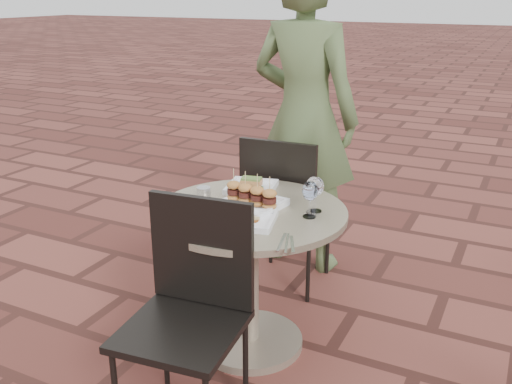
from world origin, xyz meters
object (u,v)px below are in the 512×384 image
at_px(chair_near, 191,296).
at_px(plate_salmon, 251,186).
at_px(cafe_table, 250,257).
at_px(diner, 304,118).
at_px(plate_tuna, 248,220).
at_px(plate_sliders, 251,199).
at_px(chair_far, 284,202).

height_order(chair_near, plate_salmon, chair_near).
xyz_separation_m(cafe_table, diner, (-0.14, 1.00, 0.47)).
bearing_deg(plate_tuna, diner, 100.09).
height_order(diner, plate_sliders, diner).
xyz_separation_m(chair_far, plate_salmon, (-0.03, -0.36, 0.20)).
height_order(chair_near, plate_sliders, chair_near).
bearing_deg(diner, chair_near, 101.41).
xyz_separation_m(chair_near, plate_sliders, (-0.02, 0.56, 0.22)).
xyz_separation_m(plate_salmon, plate_tuna, (0.18, -0.39, -0.00)).
distance_m(chair_near, diner, 1.59).
distance_m(cafe_table, plate_salmon, 0.38).
height_order(chair_far, diner, diner).
bearing_deg(plate_salmon, chair_near, -80.64).
distance_m(chair_far, chair_near, 1.14).
relative_size(diner, plate_sliders, 6.36).
distance_m(chair_far, diner, 0.57).
relative_size(chair_near, plate_tuna, 3.38).
xyz_separation_m(cafe_table, plate_sliders, (-0.01, 0.03, 0.29)).
bearing_deg(chair_near, plate_sliders, 85.70).
bearing_deg(diner, plate_sliders, 103.57).
height_order(chair_near, plate_tuna, chair_near).
bearing_deg(chair_near, plate_salmon, 93.35).
bearing_deg(plate_sliders, chair_near, -88.28).
bearing_deg(cafe_table, plate_tuna, -66.17).
height_order(plate_sliders, plate_tuna, plate_sliders).
height_order(diner, plate_tuna, diner).
relative_size(chair_near, plate_salmon, 3.34).
height_order(chair_near, diner, diner).
distance_m(diner, plate_tuna, 1.18).
xyz_separation_m(diner, plate_sliders, (0.13, -0.97, -0.18)).
relative_size(cafe_table, diner, 0.47).
bearing_deg(chair_far, plate_tuna, 98.91).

